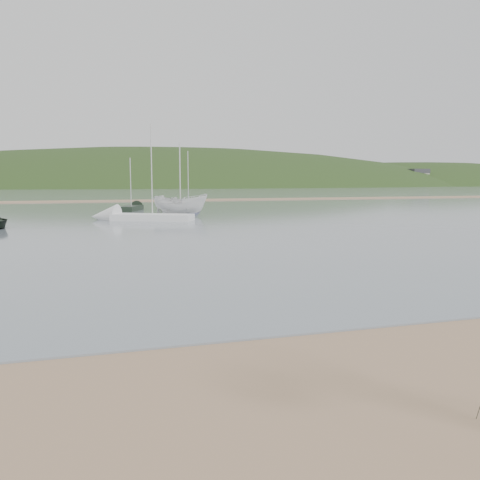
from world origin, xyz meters
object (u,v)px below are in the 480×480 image
object	(u,v)px
boat_white	(180,188)
sailboat_blue_far	(192,206)
sailboat_white_near	(125,217)
sailboat_dark_mid	(135,207)

from	to	relation	value
boat_white	sailboat_blue_far	xyz separation A→B (m)	(3.15, 10.76, -2.15)
boat_white	sailboat_blue_far	size ratio (longest dim) A/B	0.71
sailboat_white_near	sailboat_blue_far	world-z (taller)	sailboat_white_near
boat_white	sailboat_dark_mid	bearing A→B (deg)	42.41
sailboat_blue_far	sailboat_dark_mid	bearing A→B (deg)	-164.16
sailboat_dark_mid	sailboat_white_near	bearing A→B (deg)	-98.58
sailboat_white_near	boat_white	bearing A→B (deg)	39.34
sailboat_white_near	sailboat_dark_mid	world-z (taller)	sailboat_white_near
sailboat_white_near	sailboat_blue_far	xyz separation A→B (m)	(8.23, 14.93, 0.00)
sailboat_dark_mid	boat_white	bearing A→B (deg)	-70.98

